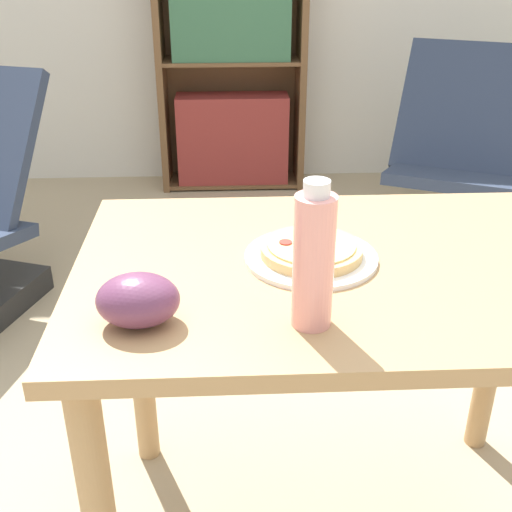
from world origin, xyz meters
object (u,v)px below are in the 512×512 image
(grape_bunch, at_px, (139,300))
(drink_bottle, at_px, (314,260))
(pizza_on_plate, at_px, (311,253))
(lounge_chair_far, at_px, (454,185))
(bookshelf, at_px, (231,72))

(grape_bunch, relative_size, drink_bottle, 0.55)
(pizza_on_plate, bearing_deg, grape_bunch, -145.22)
(grape_bunch, bearing_deg, drink_bottle, -2.68)
(grape_bunch, relative_size, lounge_chair_far, 0.15)
(lounge_chair_far, bearing_deg, bookshelf, 164.55)
(pizza_on_plate, relative_size, lounge_chair_far, 0.28)
(pizza_on_plate, relative_size, grape_bunch, 1.91)
(lounge_chair_far, height_order, bookshelf, bookshelf)
(drink_bottle, distance_m, lounge_chair_far, 2.15)
(pizza_on_plate, distance_m, bookshelf, 2.48)
(pizza_on_plate, xyz_separation_m, grape_bunch, (-0.31, -0.22, 0.03))
(drink_bottle, xyz_separation_m, lounge_chair_far, (0.92, 1.85, -0.59))
(bookshelf, bearing_deg, lounge_chair_far, -39.94)
(pizza_on_plate, height_order, grape_bunch, grape_bunch)
(drink_bottle, bearing_deg, lounge_chair_far, 63.72)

